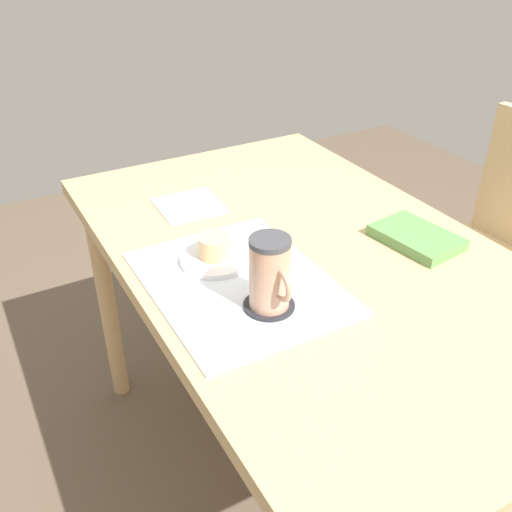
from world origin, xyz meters
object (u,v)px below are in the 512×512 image
object	(u,v)px
pastry_plate	(216,259)
pastry	(215,246)
coffee_mug	(270,273)
small_book	(416,237)
dining_table	(306,283)
wooden_chair	(502,254)

from	to	relation	value
pastry_plate	pastry	distance (m)	0.03
pastry_plate	pastry	bearing A→B (deg)	0.00
coffee_mug	small_book	xyz separation A→B (m)	(-0.05, 0.40, -0.07)
coffee_mug	pastry_plate	bearing A→B (deg)	-174.78
dining_table	wooden_chair	xyz separation A→B (m)	(-0.04, 0.73, -0.17)
dining_table	wooden_chair	bearing A→B (deg)	93.38
pastry	coffee_mug	size ratio (longest dim) A/B	0.50
pastry	pastry_plate	bearing A→B (deg)	180.00
dining_table	pastry	bearing A→B (deg)	-105.41
dining_table	small_book	size ratio (longest dim) A/B	6.91
pastry	coffee_mug	xyz separation A→B (m)	(0.19, 0.02, 0.04)
pastry_plate	wooden_chair	bearing A→B (deg)	89.38
wooden_chair	pastry_plate	distance (m)	0.96
pastry_plate	small_book	xyz separation A→B (m)	(0.14, 0.42, 0.00)
coffee_mug	small_book	distance (m)	0.41
dining_table	pastry	world-z (taller)	pastry
pastry	dining_table	bearing A→B (deg)	74.59
pastry_plate	small_book	size ratio (longest dim) A/B	0.81
pastry_plate	coffee_mug	xyz separation A→B (m)	(0.19, 0.02, 0.07)
wooden_chair	small_book	world-z (taller)	wooden_chair
pastry	small_book	bearing A→B (deg)	71.80
pastry_plate	coffee_mug	bearing A→B (deg)	5.22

